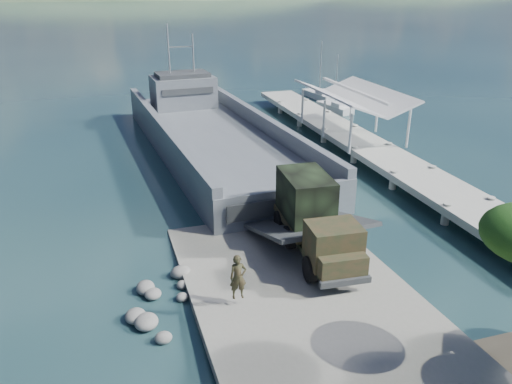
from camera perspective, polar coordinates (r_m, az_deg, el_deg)
name	(u,v)px	position (r m, az deg, el deg)	size (l,w,h in m)	color
ground	(295,290)	(24.52, 4.42, -11.13)	(1400.00, 1400.00, 0.00)	#1A373F
boat_ramp	(303,297)	(23.62, 5.34, -11.90)	(10.00, 18.00, 0.50)	slate
shoreline_rocks	(164,307)	(23.73, -10.50, -12.78)	(3.20, 5.60, 0.90)	#60605E
pier	(356,133)	(44.63, 11.41, 6.59)	(6.40, 44.00, 6.10)	gray
landing_craft	(214,142)	(43.75, -4.84, 5.67)	(11.66, 37.33, 10.94)	#50565F
military_truck	(314,218)	(26.17, 6.62, -2.95)	(3.11, 8.24, 3.75)	black
soldier	(238,285)	(22.07, -2.04, -10.56)	(0.75, 0.49, 2.05)	black
sailboat_near	(335,108)	(59.42, 9.07, 9.48)	(2.48, 5.61, 6.60)	silver
sailboat_far	(320,95)	(65.82, 7.31, 10.89)	(2.51, 6.23, 7.38)	silver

